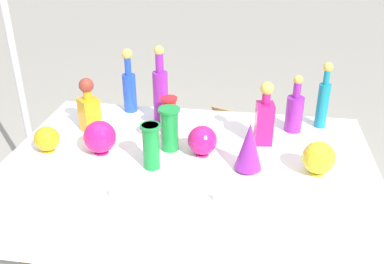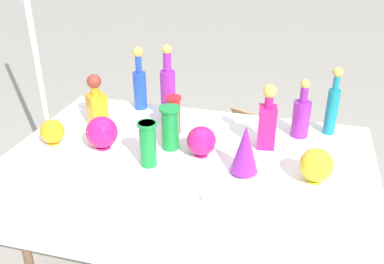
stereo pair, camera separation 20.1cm
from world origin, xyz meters
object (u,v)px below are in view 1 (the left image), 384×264
slender_vase_1 (169,114)px  slender_vase_2 (170,128)px  square_decanter_0 (265,117)px  canopy_pole (12,45)px  tall_bottle_3 (160,91)px  round_bowl_3 (47,139)px  slender_vase_0 (151,145)px  cardboard_box_behind_left (231,141)px  tall_bottle_1 (295,110)px  round_bowl_1 (319,158)px  square_decanter_1 (89,107)px  fluted_vase_0 (249,146)px  round_bowl_2 (202,140)px  tall_bottle_0 (129,86)px  round_bowl_0 (100,137)px  tall_bottle_2 (323,99)px

slender_vase_1 → slender_vase_2: (0.03, -0.16, 0.01)m
square_decanter_0 → canopy_pole: (-1.53, 0.44, 0.17)m
tall_bottle_3 → round_bowl_3: 0.63m
slender_vase_0 → cardboard_box_behind_left: 1.64m
tall_bottle_1 → round_bowl_1: 0.42m
square_decanter_1 → round_bowl_3: size_ratio=2.27×
slender_vase_0 → fluted_vase_0: size_ratio=0.92×
slender_vase_1 → fluted_vase_0: bearing=-35.5°
slender_vase_1 → round_bowl_2: bearing=-44.9°
slender_vase_2 → fluted_vase_0: bearing=-19.3°
square_decanter_1 → tall_bottle_0: bearing=63.9°
round_bowl_0 → tall_bottle_0: bearing=89.6°
square_decanter_0 → slender_vase_2: (-0.44, -0.13, -0.03)m
slender_vase_0 → slender_vase_2: size_ratio=0.99×
round_bowl_3 → tall_bottle_1: bearing=19.2°
round_bowl_2 → slender_vase_2: bearing=168.2°
slender_vase_2 → fluted_vase_0: 0.40m
slender_vase_2 → round_bowl_2: (0.16, -0.03, -0.04)m
round_bowl_1 → round_bowl_2: bearing=170.6°
round_bowl_3 → cardboard_box_behind_left: size_ratio=0.24×
round_bowl_1 → cardboard_box_behind_left: bearing=107.9°
tall_bottle_2 → slender_vase_1: bearing=-165.4°
slender_vase_1 → round_bowl_1: bearing=-21.5°
tall_bottle_2 → canopy_pole: size_ratio=0.13×
canopy_pole → slender_vase_0: bearing=-35.8°
tall_bottle_1 → slender_vase_0: (-0.64, -0.47, -0.00)m
tall_bottle_2 → slender_vase_0: size_ratio=1.68×
tall_bottle_1 → slender_vase_2: (-0.60, -0.29, -0.00)m
tall_bottle_1 → slender_vase_2: size_ratio=1.43×
tall_bottle_1 → slender_vase_1: bearing=-168.2°
tall_bottle_0 → slender_vase_0: 0.64m
slender_vase_1 → round_bowl_0: (-0.28, -0.25, -0.02)m
square_decanter_0 → fluted_vase_0: bearing=-103.6°
slender_vase_0 → canopy_pole: (-1.04, 0.75, 0.19)m
tall_bottle_1 → square_decanter_0: size_ratio=0.95×
tall_bottle_3 → fluted_vase_0: size_ratio=1.83×
slender_vase_2 → round_bowl_1: (0.68, -0.12, -0.04)m
round_bowl_1 → fluted_vase_0: bearing=-177.4°
tall_bottle_0 → slender_vase_1: tall_bottle_0 is taller
tall_bottle_0 → canopy_pole: (-0.77, 0.16, 0.16)m
tall_bottle_1 → tall_bottle_2: (0.15, 0.07, 0.04)m
tall_bottle_1 → slender_vase_2: 0.67m
slender_vase_0 → fluted_vase_0: bearing=6.0°
tall_bottle_1 → cardboard_box_behind_left: bearing=110.6°
slender_vase_0 → round_bowl_3: 0.53m
square_decanter_1 → round_bowl_0: 0.26m
tall_bottle_3 → square_decanter_1: bearing=-152.6°
square_decanter_0 → cardboard_box_behind_left: size_ratio=0.62×
tall_bottle_2 → round_bowl_2: 0.71m
tall_bottle_2 → canopy_pole: canopy_pole is taller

